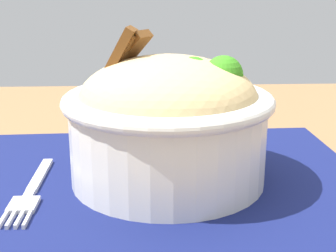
% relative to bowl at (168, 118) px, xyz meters
% --- Properties ---
extents(table, '(1.34, 0.83, 0.71)m').
position_rel_bowl_xyz_m(table, '(-0.01, -0.01, -0.12)').
color(table, olive).
rests_on(table, ground_plane).
extents(placemat, '(0.40, 0.30, 0.00)m').
position_rel_bowl_xyz_m(placemat, '(0.01, -0.00, -0.06)').
color(placemat, '#11194C').
rests_on(placemat, table).
extents(bowl, '(0.21, 0.21, 0.14)m').
position_rel_bowl_xyz_m(bowl, '(0.00, 0.00, 0.00)').
color(bowl, silver).
rests_on(bowl, placemat).
extents(fork, '(0.02, 0.14, 0.00)m').
position_rel_bowl_xyz_m(fork, '(0.12, 0.03, -0.06)').
color(fork, silver).
rests_on(fork, placemat).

